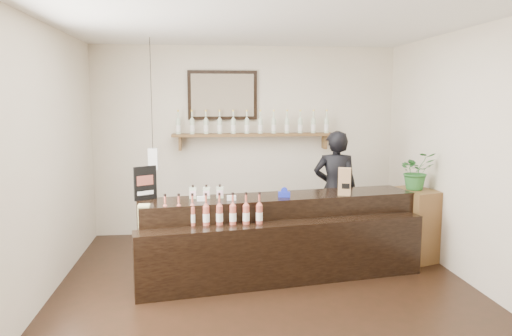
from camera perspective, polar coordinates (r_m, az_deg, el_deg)
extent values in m
plane|color=black|center=(5.40, 1.37, -14.15)|extent=(5.00, 5.00, 0.00)
plane|color=beige|center=(7.51, -1.14, 3.12)|extent=(4.50, 0.00, 4.50)
plane|color=beige|center=(2.62, 8.80, -6.03)|extent=(4.50, 0.00, 4.50)
plane|color=beige|center=(5.24, -23.76, 0.36)|extent=(0.00, 5.00, 5.00)
plane|color=beige|center=(5.79, 24.07, 1.00)|extent=(0.00, 5.00, 5.00)
plane|color=white|center=(5.06, 1.48, 16.69)|extent=(5.00, 5.00, 0.00)
cube|color=brown|center=(7.39, -0.28, 3.82)|extent=(2.40, 0.25, 0.04)
cube|color=brown|center=(7.39, -8.67, 2.80)|extent=(0.04, 0.20, 0.20)
cube|color=brown|center=(7.62, 7.82, 2.96)|extent=(0.04, 0.20, 0.20)
cube|color=black|center=(7.43, -3.85, 8.30)|extent=(1.02, 0.04, 0.72)
cube|color=#4D4331|center=(7.41, -3.84, 8.30)|extent=(0.92, 0.01, 0.62)
cube|color=white|center=(6.63, -11.68, 1.02)|extent=(0.12, 0.12, 0.28)
cylinder|color=black|center=(6.59, -11.89, 8.33)|extent=(0.01, 0.01, 1.41)
cylinder|color=beige|center=(7.35, -8.87, 4.65)|extent=(0.07, 0.07, 0.20)
cone|color=beige|center=(7.34, -8.89, 5.64)|extent=(0.07, 0.07, 0.05)
cylinder|color=beige|center=(7.34, -8.90, 6.11)|extent=(0.02, 0.02, 0.07)
cylinder|color=gold|center=(7.34, -8.91, 6.48)|extent=(0.03, 0.03, 0.02)
cylinder|color=white|center=(7.35, -8.87, 4.50)|extent=(0.07, 0.07, 0.09)
cylinder|color=beige|center=(7.34, -7.31, 4.68)|extent=(0.07, 0.07, 0.20)
cone|color=beige|center=(7.33, -7.32, 5.67)|extent=(0.07, 0.07, 0.05)
cylinder|color=beige|center=(7.33, -7.33, 6.14)|extent=(0.02, 0.02, 0.07)
cylinder|color=gold|center=(7.33, -7.34, 6.51)|extent=(0.03, 0.03, 0.02)
cylinder|color=white|center=(7.34, -7.30, 4.52)|extent=(0.07, 0.07, 0.09)
cylinder|color=beige|center=(7.34, -5.74, 4.71)|extent=(0.07, 0.07, 0.20)
cone|color=beige|center=(7.33, -5.75, 5.70)|extent=(0.07, 0.07, 0.05)
cylinder|color=beige|center=(7.33, -5.76, 6.17)|extent=(0.02, 0.02, 0.07)
cylinder|color=gold|center=(7.33, -5.77, 6.53)|extent=(0.03, 0.03, 0.02)
cylinder|color=white|center=(7.34, -5.74, 4.55)|extent=(0.07, 0.07, 0.09)
cylinder|color=beige|center=(7.34, -4.17, 4.73)|extent=(0.07, 0.07, 0.20)
cone|color=beige|center=(7.34, -4.18, 5.72)|extent=(0.07, 0.07, 0.05)
cylinder|color=beige|center=(7.34, -4.19, 6.19)|extent=(0.02, 0.02, 0.07)
cylinder|color=gold|center=(7.33, -4.19, 6.55)|extent=(0.03, 0.03, 0.02)
cylinder|color=white|center=(7.35, -4.17, 4.57)|extent=(0.07, 0.07, 0.09)
cylinder|color=beige|center=(7.35, -2.61, 4.74)|extent=(0.07, 0.07, 0.20)
cone|color=beige|center=(7.35, -2.62, 5.73)|extent=(0.07, 0.07, 0.05)
cylinder|color=beige|center=(7.35, -2.62, 6.20)|extent=(0.02, 0.02, 0.07)
cylinder|color=gold|center=(7.35, -2.62, 6.57)|extent=(0.03, 0.03, 0.02)
cylinder|color=white|center=(7.36, -2.61, 4.59)|extent=(0.07, 0.07, 0.09)
cylinder|color=beige|center=(7.37, -1.05, 4.76)|extent=(0.07, 0.07, 0.20)
cone|color=beige|center=(7.36, -1.06, 5.74)|extent=(0.07, 0.07, 0.05)
cylinder|color=beige|center=(7.36, -1.06, 6.21)|extent=(0.02, 0.02, 0.07)
cylinder|color=gold|center=(7.36, -1.06, 6.58)|extent=(0.03, 0.03, 0.02)
cylinder|color=white|center=(7.37, -1.05, 4.60)|extent=(0.07, 0.07, 0.09)
cylinder|color=beige|center=(7.39, 0.49, 4.77)|extent=(0.07, 0.07, 0.20)
cone|color=beige|center=(7.38, 0.50, 5.75)|extent=(0.07, 0.07, 0.05)
cylinder|color=beige|center=(7.38, 0.50, 6.22)|extent=(0.02, 0.02, 0.07)
cylinder|color=gold|center=(7.38, 0.50, 6.58)|extent=(0.03, 0.03, 0.02)
cylinder|color=white|center=(7.39, 0.49, 4.61)|extent=(0.07, 0.07, 0.09)
cylinder|color=beige|center=(7.42, 2.03, 4.77)|extent=(0.07, 0.07, 0.20)
cone|color=beige|center=(7.41, 2.04, 5.75)|extent=(0.07, 0.07, 0.05)
cylinder|color=beige|center=(7.41, 2.04, 6.22)|extent=(0.02, 0.02, 0.07)
cylinder|color=gold|center=(7.41, 2.04, 6.58)|extent=(0.03, 0.03, 0.02)
cylinder|color=white|center=(7.42, 2.03, 4.62)|extent=(0.07, 0.07, 0.09)
cylinder|color=beige|center=(7.45, 3.56, 4.78)|extent=(0.07, 0.07, 0.20)
cone|color=beige|center=(7.44, 3.57, 5.75)|extent=(0.07, 0.07, 0.05)
cylinder|color=beige|center=(7.44, 3.57, 6.22)|extent=(0.02, 0.02, 0.07)
cylinder|color=gold|center=(7.44, 3.58, 6.58)|extent=(0.03, 0.03, 0.02)
cylinder|color=white|center=(7.45, 3.56, 4.62)|extent=(0.07, 0.07, 0.09)
cylinder|color=beige|center=(7.49, 5.08, 4.78)|extent=(0.07, 0.07, 0.20)
cone|color=beige|center=(7.48, 5.09, 5.75)|extent=(0.07, 0.07, 0.05)
cylinder|color=beige|center=(7.48, 5.09, 6.21)|extent=(0.02, 0.02, 0.07)
cylinder|color=gold|center=(7.48, 5.10, 6.57)|extent=(0.03, 0.03, 0.02)
cylinder|color=white|center=(7.49, 5.07, 4.62)|extent=(0.07, 0.07, 0.09)
cylinder|color=beige|center=(7.53, 6.57, 4.77)|extent=(0.07, 0.07, 0.20)
cone|color=beige|center=(7.52, 6.59, 5.74)|extent=(0.07, 0.07, 0.05)
cylinder|color=beige|center=(7.52, 6.60, 6.20)|extent=(0.02, 0.02, 0.07)
cylinder|color=gold|center=(7.52, 6.60, 6.55)|extent=(0.03, 0.03, 0.02)
cylinder|color=white|center=(7.53, 6.57, 4.62)|extent=(0.07, 0.07, 0.09)
cylinder|color=beige|center=(7.57, 8.05, 4.77)|extent=(0.07, 0.07, 0.20)
cone|color=beige|center=(7.57, 8.07, 5.73)|extent=(0.07, 0.07, 0.05)
cylinder|color=beige|center=(7.57, 8.08, 6.18)|extent=(0.02, 0.02, 0.07)
cylinder|color=gold|center=(7.57, 8.09, 6.54)|extent=(0.03, 0.03, 0.02)
cylinder|color=white|center=(7.58, 8.05, 4.61)|extent=(0.07, 0.07, 0.09)
cube|color=black|center=(5.94, 2.65, -7.46)|extent=(3.29, 1.10, 0.91)
cube|color=black|center=(5.57, 3.34, -9.71)|extent=(3.25, 0.82, 0.69)
cube|color=white|center=(5.56, -6.26, -3.50)|extent=(0.10, 0.04, 0.05)
cube|color=white|center=(5.57, -2.82, -3.44)|extent=(0.10, 0.04, 0.05)
cube|color=#DFDA88|center=(5.42, -12.63, -5.96)|extent=(0.12, 0.12, 0.12)
cube|color=#DFDA88|center=(5.39, -12.67, -4.72)|extent=(0.12, 0.12, 0.12)
cube|color=beige|center=(5.71, -7.23, -2.84)|extent=(0.08, 0.08, 0.13)
cube|color=#F9C2D4|center=(5.67, -7.23, -2.93)|extent=(0.07, 0.00, 0.06)
cylinder|color=black|center=(5.70, -7.24, -2.08)|extent=(0.02, 0.02, 0.03)
cube|color=beige|center=(5.71, -5.69, -2.82)|extent=(0.08, 0.08, 0.13)
cube|color=#F9C2D4|center=(5.67, -5.69, -2.90)|extent=(0.07, 0.00, 0.06)
cylinder|color=black|center=(5.70, -5.70, -2.06)|extent=(0.02, 0.02, 0.03)
cube|color=beige|center=(5.71, -4.16, -2.80)|extent=(0.08, 0.08, 0.13)
cube|color=#F9C2D4|center=(5.67, -4.15, -2.88)|extent=(0.07, 0.00, 0.06)
cylinder|color=black|center=(5.70, -4.17, -2.04)|extent=(0.02, 0.02, 0.03)
cylinder|color=#B04D3B|center=(5.39, -10.31, -5.51)|extent=(0.07, 0.07, 0.20)
cone|color=#B04D3B|center=(5.36, -10.35, -4.19)|extent=(0.07, 0.07, 0.05)
cylinder|color=#B04D3B|center=(5.35, -10.36, -3.56)|extent=(0.02, 0.02, 0.07)
cylinder|color=black|center=(5.34, -10.37, -3.07)|extent=(0.03, 0.03, 0.02)
cylinder|color=white|center=(5.39, -10.31, -5.72)|extent=(0.07, 0.07, 0.09)
cylinder|color=#B04D3B|center=(5.38, -8.79, -5.50)|extent=(0.07, 0.07, 0.20)
cone|color=#B04D3B|center=(5.35, -8.81, -4.18)|extent=(0.07, 0.07, 0.05)
cylinder|color=#B04D3B|center=(5.34, -8.83, -3.55)|extent=(0.02, 0.02, 0.07)
cylinder|color=black|center=(5.33, -8.84, -3.05)|extent=(0.03, 0.03, 0.02)
cylinder|color=white|center=(5.38, -8.78, -5.71)|extent=(0.07, 0.07, 0.09)
cylinder|color=#B04D3B|center=(5.37, -7.26, -5.48)|extent=(0.07, 0.07, 0.20)
cone|color=#B04D3B|center=(5.35, -7.28, -4.16)|extent=(0.07, 0.07, 0.05)
cylinder|color=#B04D3B|center=(5.33, -7.29, -3.53)|extent=(0.02, 0.02, 0.07)
cylinder|color=black|center=(5.33, -7.30, -3.03)|extent=(0.03, 0.03, 0.02)
cylinder|color=white|center=(5.38, -7.25, -5.69)|extent=(0.07, 0.07, 0.09)
cylinder|color=#B04D3B|center=(5.37, -5.72, -5.46)|extent=(0.07, 0.07, 0.20)
cone|color=#B04D3B|center=(5.35, -5.74, -4.13)|extent=(0.07, 0.07, 0.05)
cylinder|color=#B04D3B|center=(5.33, -5.75, -3.50)|extent=(0.02, 0.02, 0.07)
cylinder|color=black|center=(5.32, -5.76, -3.01)|extent=(0.03, 0.03, 0.02)
cylinder|color=white|center=(5.38, -5.72, -5.67)|extent=(0.07, 0.07, 0.09)
cylinder|color=#B04D3B|center=(5.38, -4.19, -5.43)|extent=(0.07, 0.07, 0.20)
cone|color=#B04D3B|center=(5.35, -4.21, -4.11)|extent=(0.07, 0.07, 0.05)
cylinder|color=#B04D3B|center=(5.34, -4.21, -3.48)|extent=(0.02, 0.02, 0.07)
cylinder|color=black|center=(5.33, -4.22, -2.98)|extent=(0.03, 0.03, 0.02)
cylinder|color=white|center=(5.38, -4.19, -5.64)|extent=(0.07, 0.07, 0.09)
cylinder|color=#B04D3B|center=(5.38, -2.66, -5.40)|extent=(0.07, 0.07, 0.20)
cone|color=#B04D3B|center=(5.36, -2.67, -4.08)|extent=(0.07, 0.07, 0.05)
cylinder|color=#B04D3B|center=(5.34, -2.68, -3.45)|extent=(0.02, 0.02, 0.07)
cylinder|color=black|center=(5.33, -2.68, -2.96)|extent=(0.03, 0.03, 0.02)
cylinder|color=white|center=(5.39, -2.66, -5.61)|extent=(0.07, 0.07, 0.09)
cylinder|color=#B04D3B|center=(5.39, -1.14, -5.37)|extent=(0.07, 0.07, 0.20)
cone|color=#B04D3B|center=(5.37, -1.14, -4.05)|extent=(0.07, 0.07, 0.05)
cylinder|color=#B04D3B|center=(5.35, -1.15, -3.42)|extent=(0.02, 0.02, 0.07)
cylinder|color=black|center=(5.35, -1.15, -2.93)|extent=(0.03, 0.03, 0.02)
cylinder|color=white|center=(5.40, -1.14, -5.58)|extent=(0.07, 0.07, 0.09)
cylinder|color=#B04D3B|center=(5.41, 0.38, -5.33)|extent=(0.07, 0.07, 0.20)
cone|color=#B04D3B|center=(5.38, 0.38, -4.01)|extent=(0.07, 0.07, 0.05)
cylinder|color=#B04D3B|center=(5.37, 0.38, -3.39)|extent=(0.02, 0.02, 0.07)
cylinder|color=black|center=(5.36, 0.38, -2.89)|extent=(0.03, 0.03, 0.02)
cylinder|color=white|center=(5.41, 0.38, -5.54)|extent=(0.07, 0.07, 0.09)
cube|color=black|center=(5.69, -12.54, -1.70)|extent=(0.24, 0.16, 0.38)
cube|color=brown|center=(5.68, -12.56, -1.39)|extent=(0.17, 0.11, 0.11)
cube|color=white|center=(5.70, -12.52, -2.79)|extent=(0.17, 0.11, 0.04)
cube|color=#A5814F|center=(5.94, 10.08, -1.53)|extent=(0.17, 0.15, 0.32)
cube|color=black|center=(5.89, 10.23, -2.06)|extent=(0.09, 0.03, 0.06)
cube|color=#1825AB|center=(5.75, 3.25, -3.03)|extent=(0.14, 0.08, 0.06)
cylinder|color=#1825AB|center=(5.74, 3.25, -2.58)|extent=(0.08, 0.05, 0.07)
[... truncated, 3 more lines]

